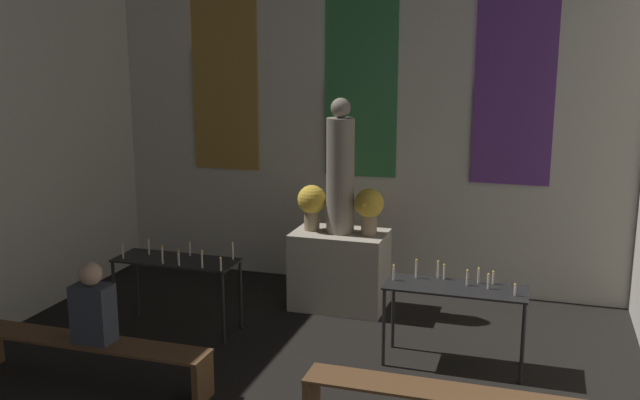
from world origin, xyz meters
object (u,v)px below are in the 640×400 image
at_px(pew_back_left, 90,351).
at_px(person_seated, 93,306).
at_px(altar, 340,270).
at_px(flower_vase_left, 312,203).
at_px(statue, 340,171).
at_px(flower_vase_right, 369,207).
at_px(candle_rack_right, 455,296).
at_px(candle_rack_left, 177,268).

distance_m(pew_back_left, person_seated, 0.45).
bearing_deg(altar, flower_vase_left, 180.00).
height_order(statue, person_seated, statue).
bearing_deg(pew_back_left, flower_vase_right, 52.73).
distance_m(flower_vase_left, pew_back_left, 3.12).
relative_size(flower_vase_left, candle_rack_right, 0.40).
relative_size(statue, candle_rack_left, 1.16).
xyz_separation_m(flower_vase_left, pew_back_left, (-1.32, -2.67, -0.94)).
bearing_deg(candle_rack_right, flower_vase_left, 146.85).
height_order(flower_vase_left, pew_back_left, flower_vase_left).
bearing_deg(flower_vase_left, candle_rack_left, -133.44).
height_order(altar, flower_vase_right, flower_vase_right).
relative_size(candle_rack_left, pew_back_left, 0.58).
xyz_separation_m(statue, candle_rack_right, (1.53, -1.23, -0.96)).
bearing_deg(candle_rack_right, flower_vase_right, 133.64).
bearing_deg(altar, person_seated, -121.04).
bearing_deg(candle_rack_left, person_seated, -93.24).
relative_size(pew_back_left, person_seated, 3.12).
height_order(flower_vase_left, candle_rack_right, flower_vase_left).
height_order(statue, flower_vase_right, statue).
bearing_deg(person_seated, pew_back_left, 180.00).
bearing_deg(flower_vase_right, candle_rack_left, -146.68).
bearing_deg(flower_vase_right, candle_rack_right, -46.36).
bearing_deg(statue, pew_back_left, -122.13).
bearing_deg(statue, altar, 0.00).
distance_m(candle_rack_left, candle_rack_right, 3.05).
bearing_deg(flower_vase_right, flower_vase_left, 180.00).
distance_m(candle_rack_left, person_seated, 1.43).
bearing_deg(person_seated, altar, 58.96).
distance_m(statue, flower_vase_right, 0.54).
xyz_separation_m(flower_vase_left, person_seated, (-1.25, -2.67, -0.49)).
bearing_deg(flower_vase_right, person_seated, -126.31).
xyz_separation_m(altar, flower_vase_left, (-0.35, 0.00, 0.80)).
bearing_deg(flower_vase_left, pew_back_left, -116.33).
height_order(flower_vase_left, flower_vase_right, same).
xyz_separation_m(altar, person_seated, (-1.60, -2.67, 0.31)).
relative_size(altar, flower_vase_right, 2.02).
xyz_separation_m(candle_rack_right, person_seated, (-3.13, -1.44, 0.06)).
height_order(altar, candle_rack_left, candle_rack_left).
distance_m(candle_rack_right, pew_back_left, 3.53).
bearing_deg(candle_rack_right, candle_rack_left, -179.89).
relative_size(flower_vase_right, candle_rack_right, 0.40).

